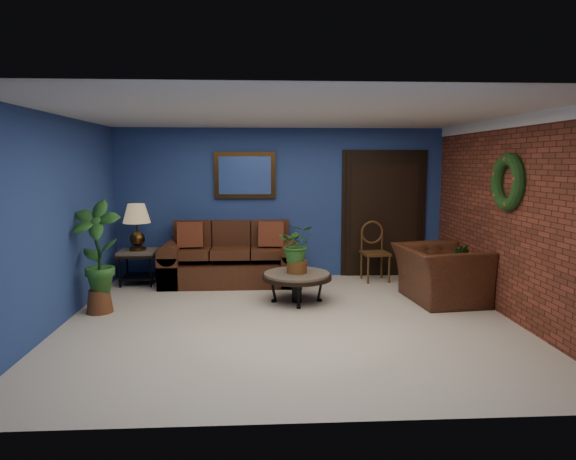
{
  "coord_description": "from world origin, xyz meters",
  "views": [
    {
      "loc": [
        -0.38,
        -6.11,
        1.95
      ],
      "look_at": [
        0.01,
        0.55,
        1.06
      ],
      "focal_mm": 32.0,
      "sensor_mm": 36.0,
      "label": 1
    }
  ],
  "objects": [
    {
      "name": "coffee_plant",
      "position": [
        0.15,
        0.85,
        0.78
      ],
      "size": [
        0.51,
        0.45,
        0.68
      ],
      "color": "brown",
      "rests_on": "coffee_table"
    },
    {
      "name": "wall_right_brick",
      "position": [
        2.75,
        0.0,
        1.25
      ],
      "size": [
        0.04,
        5.0,
        2.5
      ],
      "primitive_type": "cube",
      "color": "brown",
      "rests_on": "ground"
    },
    {
      "name": "end_table",
      "position": [
        -2.3,
        2.05,
        0.42
      ],
      "size": [
        0.6,
        0.6,
        0.55
      ],
      "color": "#59524E",
      "rests_on": "ground"
    },
    {
      "name": "side_chair",
      "position": [
        1.52,
        2.12,
        0.55
      ],
      "size": [
        0.46,
        0.46,
        0.97
      ],
      "rotation": [
        0.0,
        0.0,
        0.11
      ],
      "color": "#533617",
      "rests_on": "ground"
    },
    {
      "name": "sofa",
      "position": [
        -0.82,
        2.08,
        0.33
      ],
      "size": [
        2.21,
        0.95,
        0.99
      ],
      "color": "#4B2815",
      "rests_on": "ground"
    },
    {
      "name": "coffee_table",
      "position": [
        0.15,
        0.85,
        0.36
      ],
      "size": [
        0.97,
        0.97,
        0.41
      ],
      "rotation": [
        0.0,
        0.0,
        -0.05
      ],
      "color": "#59524E",
      "rests_on": "ground"
    },
    {
      "name": "wreath",
      "position": [
        2.69,
        0.05,
        1.7
      ],
      "size": [
        0.16,
        0.72,
        0.72
      ],
      "primitive_type": "torus",
      "rotation": [
        0.0,
        1.57,
        0.0
      ],
      "color": "black",
      "rests_on": "wall_right_brick"
    },
    {
      "name": "tall_plant",
      "position": [
        -2.45,
        0.5,
        0.79
      ],
      "size": [
        0.72,
        0.56,
        1.46
      ],
      "color": "brown",
      "rests_on": "ground"
    },
    {
      "name": "crown_molding",
      "position": [
        2.72,
        0.0,
        2.43
      ],
      "size": [
        0.03,
        5.0,
        0.14
      ],
      "primitive_type": "cube",
      "color": "white",
      "rests_on": "wall_right_brick"
    },
    {
      "name": "closet_door",
      "position": [
        1.75,
        2.47,
        1.05
      ],
      "size": [
        1.44,
        0.06,
        2.18
      ],
      "primitive_type": "cube",
      "color": "black",
      "rests_on": "wall_back"
    },
    {
      "name": "floor_plant",
      "position": [
        2.35,
        0.75,
        0.43
      ],
      "size": [
        0.41,
        0.35,
        0.82
      ],
      "color": "brown",
      "rests_on": "ground"
    },
    {
      "name": "ceiling",
      "position": [
        0.0,
        0.0,
        2.5
      ],
      "size": [
        5.5,
        5.0,
        0.02
      ],
      "primitive_type": "cube",
      "color": "silver",
      "rests_on": "wall_back"
    },
    {
      "name": "wall_back",
      "position": [
        0.0,
        2.5,
        1.25
      ],
      "size": [
        5.5,
        0.04,
        2.5
      ],
      "primitive_type": "cube",
      "color": "navy",
      "rests_on": "ground"
    },
    {
      "name": "armchair",
      "position": [
        2.15,
        0.79,
        0.39
      ],
      "size": [
        1.16,
        1.29,
        0.77
      ],
      "primitive_type": "imported",
      "rotation": [
        0.0,
        0.0,
        1.68
      ],
      "color": "#4B2815",
      "rests_on": "ground"
    },
    {
      "name": "wall_mirror",
      "position": [
        -0.6,
        2.46,
        1.72
      ],
      "size": [
        1.02,
        0.06,
        0.77
      ],
      "primitive_type": "cube",
      "color": "#462C11",
      "rests_on": "wall_back"
    },
    {
      "name": "table_lamp",
      "position": [
        -2.3,
        2.05,
        1.01
      ],
      "size": [
        0.43,
        0.43,
        0.71
      ],
      "color": "#462C11",
      "rests_on": "end_table"
    },
    {
      "name": "wall_left",
      "position": [
        -2.75,
        0.0,
        1.25
      ],
      "size": [
        0.04,
        5.0,
        2.5
      ],
      "primitive_type": "cube",
      "color": "navy",
      "rests_on": "ground"
    },
    {
      "name": "floor",
      "position": [
        0.0,
        0.0,
        0.0
      ],
      "size": [
        5.5,
        5.5,
        0.0
      ],
      "primitive_type": "plane",
      "color": "beige",
      "rests_on": "ground"
    }
  ]
}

